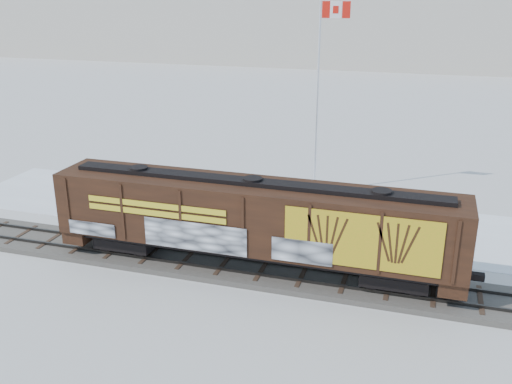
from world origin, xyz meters
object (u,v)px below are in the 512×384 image
(hopper_railcar, at_px, (253,218))
(car_white, at_px, (243,202))
(car_silver, at_px, (114,192))
(car_dark, at_px, (286,206))
(flagpole, at_px, (318,124))

(hopper_railcar, distance_m, car_white, 7.82)
(car_white, bearing_deg, car_silver, 73.90)
(hopper_railcar, xyz_separation_m, car_silver, (-11.47, 6.56, -2.13))
(hopper_railcar, bearing_deg, car_white, 112.19)
(hopper_railcar, relative_size, car_dark, 3.85)
(car_dark, bearing_deg, hopper_railcar, 179.91)
(flagpole, distance_m, car_white, 7.59)
(car_white, height_order, car_dark, car_white)
(hopper_railcar, distance_m, flagpole, 12.68)
(flagpole, bearing_deg, car_silver, -153.63)
(hopper_railcar, height_order, flagpole, flagpole)
(hopper_railcar, bearing_deg, car_dark, 91.83)
(car_white, bearing_deg, car_dark, -101.17)
(flagpole, bearing_deg, hopper_railcar, -92.64)
(car_dark, bearing_deg, car_silver, 92.16)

